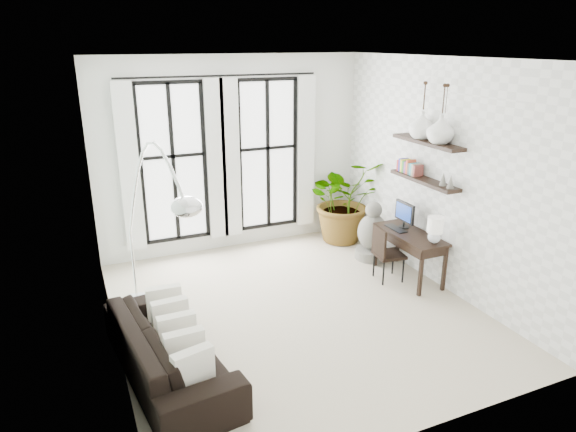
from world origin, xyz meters
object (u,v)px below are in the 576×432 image
sofa (169,349)px  desk_chair (385,250)px  desk (412,237)px  arc_lamp (152,187)px  buddha (372,235)px  plant (344,200)px

sofa → desk_chair: 3.53m
sofa → desk: 3.87m
sofa → arc_lamp: size_ratio=0.93×
sofa → desk: bearing=-83.3°
desk_chair → buddha: size_ratio=0.87×
plant → buddha: 0.97m
plant → arc_lamp: (-3.54, -1.84, 1.10)m
arc_lamp → buddha: size_ratio=2.47×
sofa → arc_lamp: bearing=-13.4°
sofa → plant: 4.56m
desk → buddha: 0.95m
plant → buddha: plant is taller
desk → plant: bearing=93.4°
desk → arc_lamp: bearing=-179.6°
desk_chair → arc_lamp: arc_lamp is taller
sofa → buddha: 4.08m
sofa → plant: size_ratio=1.47×
desk_chair → desk: bearing=-12.8°
arc_lamp → buddha: arc_lamp is taller
sofa → plant: (3.64, 2.71, 0.43)m
desk → arc_lamp: (-3.65, -0.03, 1.17)m
plant → desk: bearing=-86.6°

